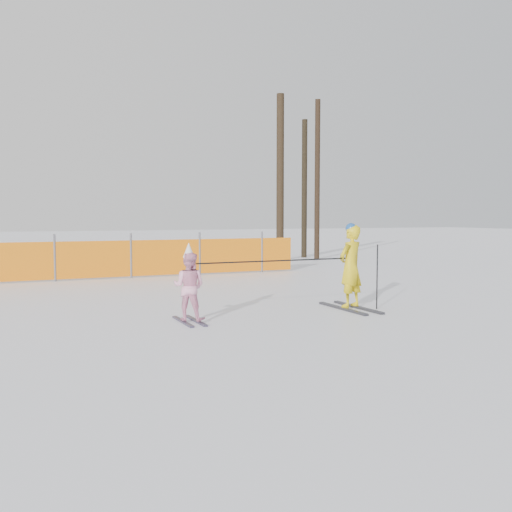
{
  "coord_description": "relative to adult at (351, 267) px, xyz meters",
  "views": [
    {
      "loc": [
        -4.2,
        -8.82,
        1.72
      ],
      "look_at": [
        0.0,
        0.5,
        1.0
      ],
      "focal_mm": 40.0,
      "sensor_mm": 36.0,
      "label": 1
    }
  ],
  "objects": [
    {
      "name": "ground",
      "position": [
        -1.68,
        0.01,
        -0.79
      ],
      "size": [
        120.0,
        120.0,
        0.0
      ],
      "primitive_type": "plane",
      "color": "white",
      "rests_on": "ground"
    },
    {
      "name": "adult",
      "position": [
        0.0,
        0.0,
        0.0
      ],
      "size": [
        0.64,
        1.53,
        1.59
      ],
      "color": "black",
      "rests_on": "ground"
    },
    {
      "name": "child",
      "position": [
        -3.12,
        -0.03,
        -0.2
      ],
      "size": [
        0.68,
        0.99,
        1.29
      ],
      "color": "black",
      "rests_on": "ground"
    },
    {
      "name": "ski_poles",
      "position": [
        -0.97,
        -0.07,
        0.06
      ],
      "size": [
        3.45,
        0.22,
        1.2
      ],
      "color": "black",
      "rests_on": "ground"
    },
    {
      "name": "tree_trunks",
      "position": [
        4.85,
        11.13,
        2.29
      ],
      "size": [
        1.99,
        1.47,
        6.35
      ],
      "color": "black",
      "rests_on": "ground"
    }
  ]
}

